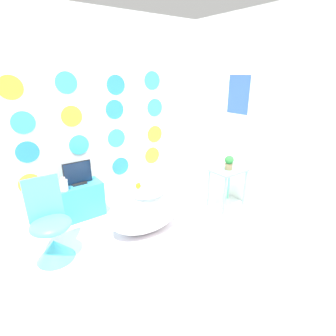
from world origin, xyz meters
TOP-DOWN VIEW (x-y plane):
  - ground_plane at (0.00, 0.00)m, footprint 12.00×12.00m
  - wall_back_dotted at (-0.00, 2.17)m, footprint 4.43×0.05m
  - wall_right at (1.74, 1.08)m, footprint 0.06×3.15m
  - rug at (0.14, 1.00)m, footprint 1.36×0.70m
  - bathtub at (0.13, 1.15)m, footprint 0.96×0.55m
  - rubber_duck at (0.08, 1.22)m, footprint 0.07×0.07m
  - chair at (-0.92, 1.27)m, footprint 0.41×0.41m
  - tv_cabinet at (-0.39, 1.95)m, footprint 0.55×0.33m
  - tv at (-0.39, 1.95)m, footprint 0.36×0.12m
  - vase at (-0.60, 1.86)m, footprint 0.10×0.10m
  - side_table at (1.39, 0.99)m, footprint 0.48×0.35m
  - potted_plant_left at (1.39, 0.99)m, footprint 0.12×0.12m

SIDE VIEW (x-z plane):
  - ground_plane at x=0.00m, z-range 0.00..0.00m
  - rug at x=0.14m, z-range 0.00..0.01m
  - tv_cabinet at x=-0.39m, z-range 0.00..0.47m
  - chair at x=-0.92m, z-range -0.16..0.70m
  - bathtub at x=0.13m, z-range 0.00..0.55m
  - side_table at x=1.39m, z-range 0.17..0.74m
  - vase at x=-0.60m, z-range 0.46..0.63m
  - rubber_duck at x=0.08m, z-range 0.55..0.63m
  - tv at x=-0.39m, z-range 0.45..0.76m
  - potted_plant_left at x=1.39m, z-range 0.58..0.77m
  - wall_back_dotted at x=0.00m, z-range 0.00..2.60m
  - wall_right at x=1.74m, z-range 0.00..2.60m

